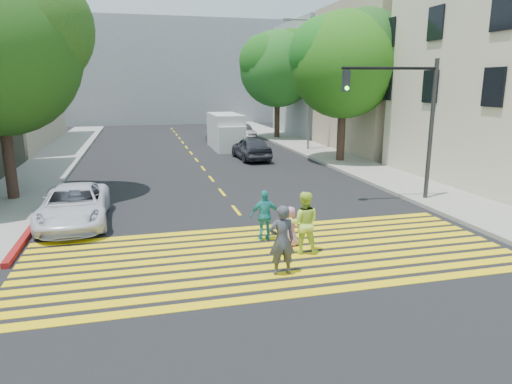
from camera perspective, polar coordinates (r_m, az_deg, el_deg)
name	(u,v)px	position (r m, az deg, el deg)	size (l,w,h in m)	color
ground	(286,273)	(11.65, 3.72, -10.06)	(120.00, 120.00, 0.00)	black
sidewalk_left	(60,154)	(32.87, -23.26, 4.33)	(3.00, 40.00, 0.15)	gray
sidewalk_right	(343,161)	(28.17, 10.78, 3.84)	(3.00, 60.00, 0.15)	gray
curb_red	(37,222)	(17.14, -25.73, -3.37)	(0.20, 8.00, 0.16)	maroon
crosswalk	(271,255)	(12.77, 1.94, -7.84)	(13.40, 5.30, 0.01)	yellow
lane_line	(189,150)	(33.14, -8.42, 5.22)	(0.12, 34.40, 0.01)	yellow
building_right_tan	(407,78)	(34.45, 18.37, 13.34)	(10.00, 10.00, 10.00)	tan
building_right_grey	(341,80)	(44.15, 10.53, 13.65)	(10.00, 10.00, 10.00)	gray
backdrop_block	(164,72)	(58.26, -11.41, 14.48)	(30.00, 8.00, 12.00)	gray
tree_right_near	(346,59)	(27.73, 11.14, 15.98)	(8.06, 7.77, 8.87)	#2E2015
tree_right_far	(278,65)	(39.42, 2.82, 15.60)	(7.21, 6.75, 9.13)	black
pedestrian_man	(282,240)	(11.25, 3.24, -6.05)	(0.65, 0.43, 1.78)	#3C3E47
pedestrian_woman	(304,223)	(12.72, 5.99, -3.83)	(0.86, 0.67, 1.76)	#CBEF4D
pedestrian_child	(290,227)	(13.30, 4.32, -4.33)	(0.58, 0.38, 1.18)	pink
pedestrian_extra	(265,215)	(13.71, 1.14, -2.95)	(0.91, 0.38, 1.55)	teal
white_sedan	(74,205)	(16.50, -21.78, -1.57)	(2.13, 4.63, 1.29)	silver
dark_car_near	(251,148)	(28.52, -0.61, 5.52)	(1.72, 4.28, 1.46)	#25272F
silver_car	(218,131)	(39.18, -4.84, 7.59)	(1.98, 4.87, 1.41)	gray
dark_car_parked	(242,132)	(38.73, -1.82, 7.49)	(1.39, 3.99, 1.31)	#252628
white_van	(226,132)	(33.39, -3.75, 7.44)	(2.02, 5.31, 2.50)	silver
traffic_signal	(408,111)	(18.68, 18.42, 9.56)	(3.78, 0.64, 5.56)	#2E2E2F
street_lamp	(307,76)	(32.06, 6.42, 14.20)	(2.02, 0.22, 8.94)	slate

